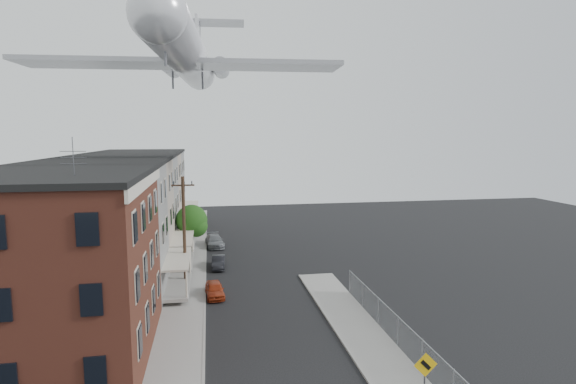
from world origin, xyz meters
The scene contains 18 objects.
sidewalk_left centered at (-5.50, 24.00, 0.06)m, with size 3.00×62.00×0.12m, color gray.
sidewalk_right centered at (5.50, 6.00, 0.06)m, with size 3.00×26.00×0.12m, color gray.
curb_left centered at (-4.05, 24.00, 0.07)m, with size 0.15×62.00×0.14m, color gray.
curb_right centered at (4.05, 6.00, 0.07)m, with size 0.15×26.00×0.14m, color gray.
corner_building centered at (-12.00, 7.00, 5.16)m, with size 10.31×12.30×12.15m.
row_house_a centered at (-11.96, 16.50, 5.13)m, with size 11.98×7.00×10.30m.
row_house_b centered at (-11.96, 23.50, 5.13)m, with size 11.98×7.00×10.30m.
row_house_c centered at (-11.96, 30.50, 5.13)m, with size 11.98×7.00×10.30m.
row_house_d centered at (-11.96, 37.50, 5.13)m, with size 11.98×7.00×10.30m.
row_house_e centered at (-11.96, 44.50, 5.13)m, with size 11.98×7.00×10.30m.
chainlink_fence centered at (7.00, 5.00, 1.00)m, with size 0.06×18.06×1.90m.
warning_sign centered at (5.60, -1.03, 1.88)m, with size 1.10×0.11×2.80m.
utility_pole centered at (-5.60, 18.00, 4.67)m, with size 1.80×0.26×9.00m.
street_tree centered at (-5.27, 27.92, 3.45)m, with size 3.22×3.20×5.20m.
car_near centered at (-3.30, 15.22, 0.56)m, with size 1.33×3.31×1.13m, color #9A2F13.
car_mid centered at (-2.85, 22.74, 0.55)m, with size 1.17×3.36×1.11m, color black.
car_far centered at (-3.08, 31.04, 0.63)m, with size 1.78×4.38×1.27m, color slate.
airplane centered at (-5.26, 23.38, 19.25)m, with size 26.45×30.20×8.73m.
Camera 1 is at (-3.56, -18.21, 12.20)m, focal length 28.00 mm.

